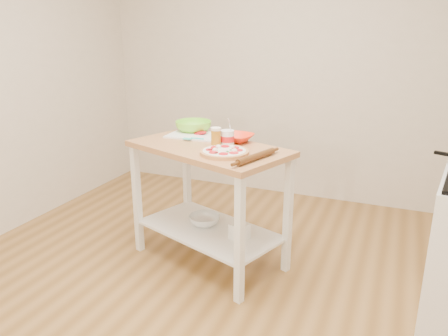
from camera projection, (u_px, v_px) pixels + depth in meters
room_shell at (189, 95)px, 2.33m from camera, size 4.04×4.54×2.74m
prep_island at (209, 180)px, 3.16m from camera, size 1.27×0.96×0.90m
pizza at (224, 152)px, 2.87m from camera, size 0.32×0.32×0.05m
cutting_board at (195, 135)px, 3.37m from camera, size 0.41×0.31×0.04m
spatula at (193, 139)px, 3.22m from camera, size 0.15×0.06×0.01m
knife at (194, 130)px, 3.49m from camera, size 0.25×0.14×0.01m
orange_bowl at (237, 138)px, 3.19m from camera, size 0.26×0.26×0.06m
green_bowl at (193, 127)px, 3.48m from camera, size 0.40×0.40×0.09m
beer_pint at (216, 138)px, 3.00m from camera, size 0.07×0.07×0.14m
yogurt_tub at (227, 138)px, 3.04m from camera, size 0.10×0.10×0.21m
rolling_pin at (256, 157)px, 2.74m from camera, size 0.15×0.36×0.04m
shelf_glass_bowl at (204, 220)px, 3.32m from camera, size 0.25×0.25×0.07m
shelf_bin at (239, 231)px, 3.09m from camera, size 0.15×0.15×0.11m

